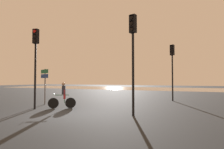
# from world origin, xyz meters

# --- Properties ---
(ground_plane) EXTENTS (120.00, 120.00, 0.00)m
(ground_plane) POSITION_xyz_m (0.00, 0.00, 0.00)
(ground_plane) COLOR black
(water_strip) EXTENTS (80.00, 16.00, 0.01)m
(water_strip) POSITION_xyz_m (0.00, 31.79, 0.00)
(water_strip) COLOR gray
(water_strip) RESTS_ON ground
(traffic_light_near_left) EXTENTS (0.36, 0.38, 4.92)m
(traffic_light_near_left) POSITION_xyz_m (-2.79, 0.79, 3.39)
(traffic_light_near_left) COLOR black
(traffic_light_near_left) RESTS_ON ground
(traffic_light_far_right) EXTENTS (0.39, 0.41, 4.83)m
(traffic_light_far_right) POSITION_xyz_m (4.52, 8.75, 3.34)
(traffic_light_far_right) COLOR black
(traffic_light_far_right) RESTS_ON ground
(traffic_light_near_right) EXTENTS (0.37, 0.39, 5.01)m
(traffic_light_near_right) POSITION_xyz_m (3.31, 1.22, 3.45)
(traffic_light_near_right) COLOR black
(traffic_light_near_right) RESTS_ON ground
(direction_sign_post) EXTENTS (1.05, 0.40, 2.60)m
(direction_sign_post) POSITION_xyz_m (-3.86, 2.64, 1.79)
(direction_sign_post) COLOR slate
(direction_sign_post) RESTS_ON ground
(cyclist) EXTENTS (1.48, 0.93, 1.62)m
(cyclist) POSITION_xyz_m (-1.43, 1.76, 0.82)
(cyclist) COLOR black
(cyclist) RESTS_ON ground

